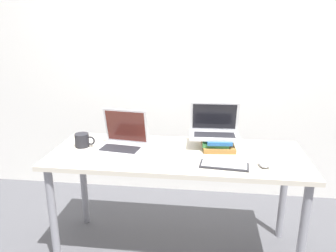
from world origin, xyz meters
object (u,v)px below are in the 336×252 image
at_px(laptop_left, 123,141).
at_px(laptop_on_books, 214,129).
at_px(mug, 82,140).
at_px(mouse, 264,164).
at_px(book_stack, 217,143).
at_px(notepad, 286,162).
at_px(wireless_keyboard, 224,165).

distance_m(laptop_left, laptop_on_books, 0.62).
bearing_deg(mug, mouse, -8.80).
relative_size(laptop_left, mug, 2.44).
relative_size(laptop_on_books, mouse, 3.17).
distance_m(book_stack, notepad, 0.46).
bearing_deg(laptop_on_books, notepad, -30.75).
distance_m(mouse, mug, 1.19).
bearing_deg(book_stack, wireless_keyboard, -83.54).
bearing_deg(wireless_keyboard, mouse, 8.32).
bearing_deg(book_stack, mouse, -46.21).
distance_m(laptop_on_books, mug, 0.90).
distance_m(laptop_left, mouse, 0.91).
bearing_deg(laptop_left, mug, 179.31).
bearing_deg(laptop_on_books, laptop_left, -167.19).
bearing_deg(book_stack, laptop_left, -171.06).
bearing_deg(mouse, laptop_on_books, 132.39).
bearing_deg(mouse, mug, 171.20).
xyz_separation_m(laptop_left, wireless_keyboard, (0.66, -0.21, -0.04)).
xyz_separation_m(mouse, mug, (-1.17, 0.18, 0.03)).
bearing_deg(notepad, book_stack, 151.95).
xyz_separation_m(wireless_keyboard, notepad, (0.37, 0.09, -0.00)).
bearing_deg(wireless_keyboard, book_stack, 96.46).
xyz_separation_m(book_stack, mug, (-0.91, -0.10, 0.01)).
relative_size(wireless_keyboard, mug, 2.10).
bearing_deg(notepad, wireless_keyboard, -165.89).
distance_m(laptop_left, book_stack, 0.64).
relative_size(laptop_left, wireless_keyboard, 1.16).
distance_m(book_stack, wireless_keyboard, 0.31).
xyz_separation_m(book_stack, mouse, (0.27, -0.28, -0.02)).
bearing_deg(mouse, notepad, 22.88).
xyz_separation_m(wireless_keyboard, mug, (-0.94, 0.22, 0.04)).
distance_m(wireless_keyboard, mouse, 0.23).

